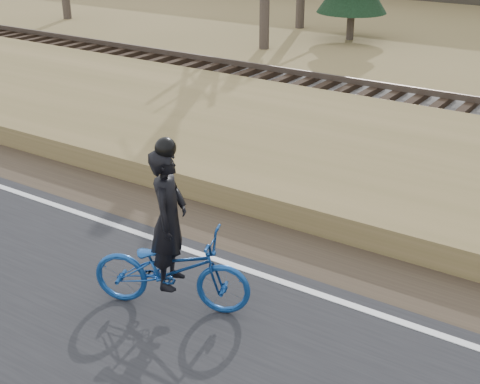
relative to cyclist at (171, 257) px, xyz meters
The scene contains 7 objects.
ground 2.42m from the cyclist, 151.48° to the left, with size 120.00×120.00×0.00m, color olive.
edge_line 2.49m from the cyclist, 147.25° to the left, with size 120.00×0.12×0.01m, color silver.
shoulder 3.14m from the cyclist, 131.22° to the left, with size 120.00×1.60×0.04m, color #473A2B.
embankment 5.69m from the cyclist, 110.77° to the left, with size 120.00×5.00×0.44m, color olive.
ballast 9.33m from the cyclist, 102.45° to the left, with size 120.00×3.00×0.45m, color slate.
railroad 9.31m from the cyclist, 102.45° to the left, with size 120.00×2.40×0.29m.
cyclist is the anchor object (origin of this frame).
Camera 1 is at (6.83, -6.77, 4.98)m, focal length 50.00 mm.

